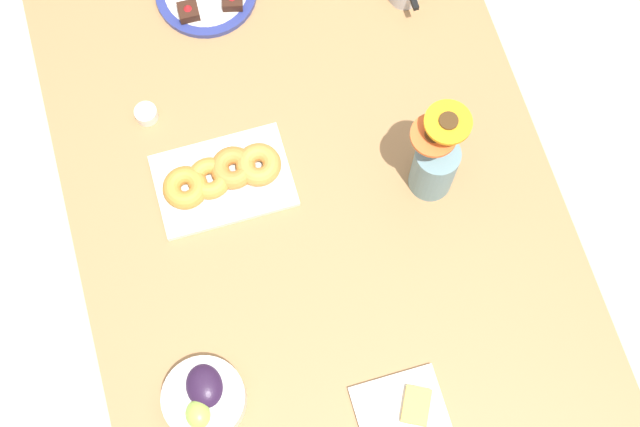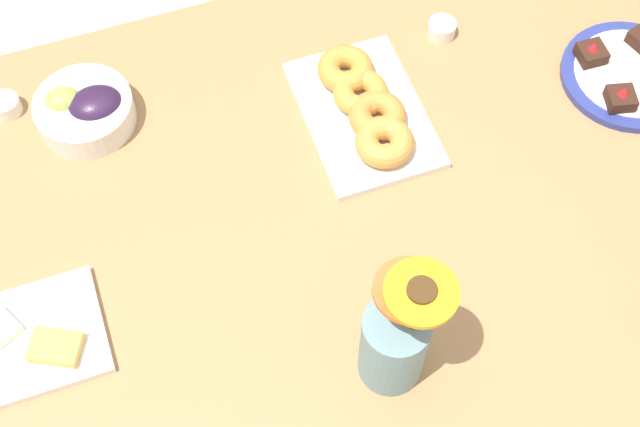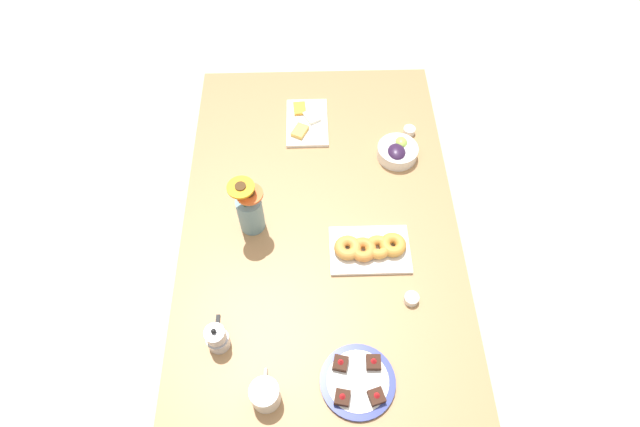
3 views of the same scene
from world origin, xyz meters
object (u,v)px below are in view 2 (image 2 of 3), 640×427
dining_table (320,252)px  jam_cup_berry (6,105)px  dessert_plate (629,74)px  cheese_platter (12,347)px  jam_cup_honey (442,28)px  flower_vase (395,341)px  croissant_platter (366,108)px  grape_bowl (86,110)px

dining_table → jam_cup_berry: (0.41, -0.38, 0.10)m
dining_table → dessert_plate: bearing=-170.6°
cheese_platter → jam_cup_honey: cheese_platter is taller
dining_table → flower_vase: flower_vase is taller
jam_cup_honey → jam_cup_berry: bearing=-6.7°
cheese_platter → croissant_platter: (-0.62, -0.21, 0.01)m
cheese_platter → grape_bowl: bearing=-117.6°
dessert_plate → flower_vase: size_ratio=0.86×
jam_cup_honey → flower_vase: flower_vase is taller
croissant_platter → flower_vase: flower_vase is taller
dining_table → grape_bowl: size_ratio=10.05×
croissant_platter → flower_vase: bearing=73.9°
cheese_platter → croissant_platter: 0.65m
flower_vase → jam_cup_berry: bearing=-55.2°
grape_bowl → dining_table: bearing=132.8°
cheese_platter → jam_cup_berry: (-0.06, -0.42, 0.01)m
dining_table → flower_vase: (-0.02, 0.24, 0.18)m
cheese_platter → jam_cup_berry: size_ratio=5.42×
flower_vase → croissant_platter: bearing=-106.1°
jam_cup_berry → dessert_plate: 1.04m
croissant_platter → jam_cup_honey: bearing=-147.1°
grape_bowl → dessert_plate: 0.90m
dining_table → jam_cup_honey: 0.45m
grape_bowl → croissant_platter: 0.45m
jam_cup_honey → flower_vase: size_ratio=0.18×
cheese_platter → croissant_platter: bearing=-160.9°
cheese_platter → flower_vase: bearing=158.0°
dining_table → dessert_plate: dessert_plate is taller
cheese_platter → dessert_plate: dessert_plate is taller
cheese_platter → croissant_platter: croissant_platter is taller
croissant_platter → dessert_plate: dessert_plate is taller
dining_table → cheese_platter: (0.48, 0.04, 0.10)m
dining_table → grape_bowl: 0.44m
grape_bowl → cheese_platter: 0.40m
cheese_platter → jam_cup_berry: 0.43m
grape_bowl → jam_cup_berry: size_ratio=3.32×
grape_bowl → cheese_platter: bearing=62.4°
croissant_platter → jam_cup_honey: croissant_platter is taller
cheese_platter → jam_cup_honey: 0.87m
flower_vase → dining_table: bearing=-85.5°
dining_table → grape_bowl: (0.29, -0.31, 0.12)m
dessert_plate → flower_vase: (0.57, 0.34, 0.08)m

